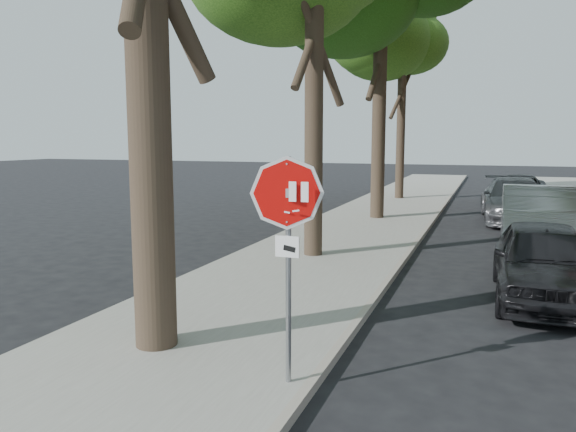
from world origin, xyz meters
name	(u,v)px	position (x,y,z in m)	size (l,w,h in m)	color
ground	(347,401)	(0.00, 0.00, 0.00)	(120.00, 120.00, 0.00)	black
sidewalk_left	(362,227)	(-2.50, 12.00, 0.06)	(4.00, 55.00, 0.12)	gray
curb_left	(426,230)	(-0.45, 12.00, 0.07)	(0.12, 55.00, 0.13)	#9E9384
stop_sign	(288,226)	(-0.70, -0.03, 1.95)	(0.76, 0.34, 2.61)	gray
tree_far	(403,45)	(-2.72, 21.11, 7.21)	(5.29, 4.91, 9.33)	black
car_a	(544,261)	(2.37, 5.09, 0.72)	(1.69, 4.20, 1.43)	black
car_b	(538,219)	(2.60, 10.03, 0.84)	(1.77, 5.08, 1.67)	gray
car_c	(514,200)	(2.20, 15.49, 0.76)	(2.13, 5.24, 1.52)	#505156
car_d	(520,190)	(2.60, 20.81, 0.67)	(2.21, 4.80, 1.33)	black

